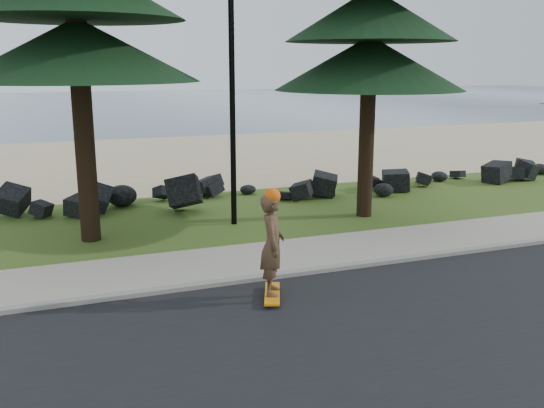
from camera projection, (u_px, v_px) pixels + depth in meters
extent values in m
plane|color=#37591B|center=(280.00, 261.00, 12.41)|extent=(160.00, 160.00, 0.00)
cube|color=black|center=(400.00, 359.00, 8.31)|extent=(160.00, 7.00, 0.02)
cube|color=gray|center=(298.00, 273.00, 11.58)|extent=(160.00, 0.20, 0.10)
cube|color=#A09285|center=(277.00, 257.00, 12.59)|extent=(160.00, 2.00, 0.08)
cube|color=tan|center=(155.00, 159.00, 25.62)|extent=(160.00, 15.00, 0.01)
cube|color=#334A62|center=(89.00, 105.00, 58.87)|extent=(160.00, 58.00, 0.01)
cylinder|color=black|center=(232.00, 62.00, 14.42)|extent=(0.14, 0.14, 8.00)
cube|color=orange|center=(272.00, 294.00, 10.41)|extent=(0.62, 1.06, 0.03)
imported|color=#503924|center=(272.00, 244.00, 10.21)|extent=(0.62, 0.74, 1.73)
sphere|color=#EF560D|center=(272.00, 196.00, 10.02)|extent=(0.28, 0.28, 0.28)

